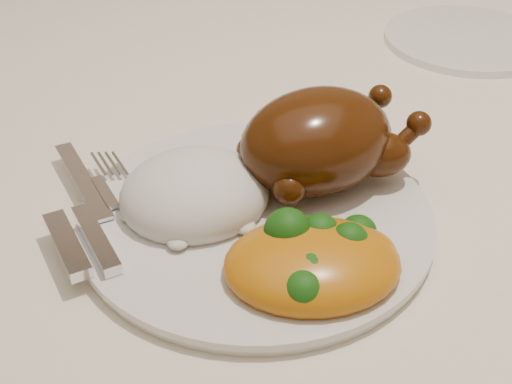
{
  "coord_description": "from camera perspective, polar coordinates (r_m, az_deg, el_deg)",
  "views": [
    {
      "loc": [
        -0.04,
        -0.62,
        1.12
      ],
      "look_at": [
        -0.01,
        -0.18,
        0.8
      ],
      "focal_mm": 50.0,
      "sensor_mm": 36.0,
      "label": 1
    }
  ],
  "objects": [
    {
      "name": "tablecloth",
      "position": [
        0.73,
        -0.26,
        4.4
      ],
      "size": [
        1.73,
        1.03,
        0.18
      ],
      "color": "silver",
      "rests_on": "dining_table"
    },
    {
      "name": "dinner_plate",
      "position": [
        0.56,
        -0.0,
        -2.15
      ],
      "size": [
        0.28,
        0.28,
        0.01
      ],
      "primitive_type": "cylinder",
      "rotation": [
        0.0,
        0.0,
        0.02
      ],
      "color": "silver",
      "rests_on": "tablecloth"
    },
    {
      "name": "rice_mound",
      "position": [
        0.56,
        -4.92,
        -0.23
      ],
      "size": [
        0.14,
        0.14,
        0.06
      ],
      "rotation": [
        0.0,
        0.0,
        0.28
      ],
      "color": "white",
      "rests_on": "dinner_plate"
    },
    {
      "name": "mac_and_cheese",
      "position": [
        0.5,
        4.99,
        -5.42
      ],
      "size": [
        0.13,
        0.1,
        0.05
      ],
      "rotation": [
        0.0,
        0.0,
        0.03
      ],
      "color": "orange",
      "rests_on": "dinner_plate"
    },
    {
      "name": "roast_chicken",
      "position": [
        0.57,
        5.18,
        4.17
      ],
      "size": [
        0.17,
        0.14,
        0.08
      ],
      "rotation": [
        0.0,
        0.0,
        0.42
      ],
      "color": "#401F06",
      "rests_on": "dinner_plate"
    },
    {
      "name": "cutlery",
      "position": [
        0.56,
        -13.5,
        -2.2
      ],
      "size": [
        0.07,
        0.18,
        0.01
      ],
      "rotation": [
        0.0,
        0.0,
        0.42
      ],
      "color": "silver",
      "rests_on": "dinner_plate"
    },
    {
      "name": "dining_table",
      "position": [
        0.77,
        -0.25,
        -0.26
      ],
      "size": [
        1.6,
        0.9,
        0.76
      ],
      "color": "brown",
      "rests_on": "floor"
    },
    {
      "name": "side_plate",
      "position": [
        0.9,
        16.56,
        11.66
      ],
      "size": [
        0.26,
        0.26,
        0.01
      ],
      "primitive_type": "cylinder",
      "rotation": [
        0.0,
        0.0,
        0.4
      ],
      "color": "silver",
      "rests_on": "tablecloth"
    }
  ]
}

